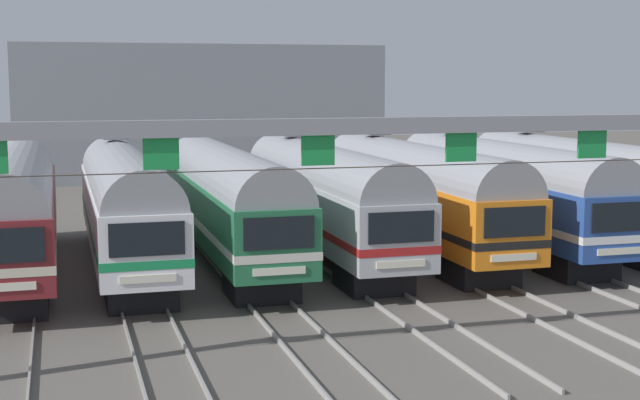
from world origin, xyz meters
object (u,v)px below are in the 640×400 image
(commuter_train_silver, at_px, (583,185))
(commuter_train_maroon, at_px, (16,205))
(commuter_train_blue, at_px, (501,188))
(catenary_gantry, at_px, (461,154))
(commuter_train_orange, at_px, (415,191))
(commuter_train_green, at_px, (228,198))
(commuter_train_stainless, at_px, (324,194))
(commuter_train_white, at_px, (125,201))

(commuter_train_silver, bearing_deg, commuter_train_maroon, -179.99)
(commuter_train_blue, bearing_deg, catenary_gantry, -121.25)
(catenary_gantry, bearing_deg, commuter_train_orange, 73.12)
(commuter_train_green, distance_m, commuter_train_silver, 16.38)
(commuter_train_orange, xyz_separation_m, catenary_gantry, (-4.10, -13.50, 2.74))
(commuter_train_green, bearing_deg, commuter_train_stainless, 0.06)
(commuter_train_stainless, bearing_deg, commuter_train_orange, 0.00)
(commuter_train_white, relative_size, commuter_train_green, 1.00)
(commuter_train_maroon, relative_size, commuter_train_white, 1.00)
(commuter_train_stainless, xyz_separation_m, commuter_train_orange, (4.10, 0.00, 0.00))
(commuter_train_silver, relative_size, catenary_gantry, 0.61)
(commuter_train_stainless, bearing_deg, commuter_train_white, 180.00)
(commuter_train_stainless, relative_size, commuter_train_silver, 1.00)
(commuter_train_white, height_order, commuter_train_blue, same)
(commuter_train_orange, distance_m, commuter_train_blue, 4.10)
(commuter_train_orange, relative_size, commuter_train_silver, 1.00)
(catenary_gantry, bearing_deg, commuter_train_white, 121.25)
(commuter_train_maroon, bearing_deg, commuter_train_blue, 0.01)
(commuter_train_maroon, distance_m, commuter_train_orange, 16.38)
(commuter_train_green, xyz_separation_m, commuter_train_orange, (8.19, 0.00, 0.00))
(commuter_train_silver, bearing_deg, commuter_train_green, -179.98)
(commuter_train_maroon, relative_size, commuter_train_stainless, 1.00)
(commuter_train_maroon, distance_m, commuter_train_stainless, 12.29)
(commuter_train_white, distance_m, commuter_train_orange, 12.29)
(commuter_train_stainless, distance_m, commuter_train_blue, 8.19)
(commuter_train_stainless, distance_m, commuter_train_orange, 4.10)
(commuter_train_blue, bearing_deg, commuter_train_orange, 180.00)
(commuter_train_maroon, relative_size, commuter_train_green, 1.00)
(commuter_train_green, height_order, commuter_train_orange, commuter_train_orange)
(commuter_train_white, height_order, catenary_gantry, catenary_gantry)
(commuter_train_maroon, height_order, commuter_train_stainless, commuter_train_stainless)
(commuter_train_white, relative_size, commuter_train_stainless, 1.00)
(commuter_train_white, bearing_deg, commuter_train_green, -0.06)
(commuter_train_white, height_order, commuter_train_green, commuter_train_white)
(commuter_train_white, bearing_deg, commuter_train_blue, 0.00)
(commuter_train_white, relative_size, commuter_train_orange, 1.00)
(commuter_train_orange, relative_size, catenary_gantry, 0.61)
(commuter_train_green, xyz_separation_m, commuter_train_blue, (12.29, 0.00, 0.00))
(commuter_train_orange, bearing_deg, commuter_train_blue, 0.00)
(commuter_train_green, bearing_deg, commuter_train_orange, 0.03)
(commuter_train_blue, relative_size, catenary_gantry, 0.61)
(commuter_train_orange, bearing_deg, commuter_train_stainless, 180.00)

